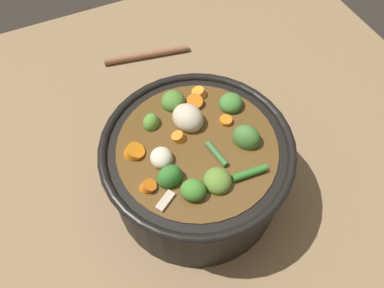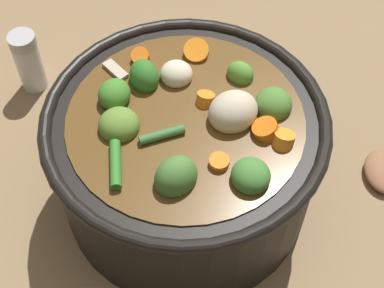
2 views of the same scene
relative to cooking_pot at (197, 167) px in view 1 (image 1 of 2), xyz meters
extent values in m
plane|color=#8C704C|center=(0.00, 0.00, -0.07)|extent=(1.10, 1.10, 0.00)
cylinder|color=black|center=(0.00, 0.00, -0.01)|extent=(0.27, 0.27, 0.13)
torus|color=black|center=(0.00, 0.00, 0.06)|extent=(0.29, 0.29, 0.01)
cylinder|color=brown|center=(0.00, 0.00, 0.00)|extent=(0.23, 0.23, 0.13)
ellipsoid|color=#34762A|center=(-0.03, 0.06, 0.07)|extent=(0.03, 0.04, 0.04)
ellipsoid|color=#4A7B36|center=(-0.02, -0.07, 0.07)|extent=(0.05, 0.05, 0.04)
ellipsoid|color=#528435|center=(0.09, 0.00, 0.06)|extent=(0.04, 0.05, 0.03)
ellipsoid|color=olive|center=(-0.06, 0.00, 0.06)|extent=(0.04, 0.04, 0.03)
ellipsoid|color=#589234|center=(0.06, 0.05, 0.06)|extent=(0.04, 0.04, 0.03)
ellipsoid|color=#468337|center=(0.05, -0.08, 0.07)|extent=(0.04, 0.04, 0.03)
ellipsoid|color=#45862D|center=(-0.06, 0.04, 0.07)|extent=(0.05, 0.05, 0.03)
cylinder|color=orange|center=(0.09, -0.04, 0.06)|extent=(0.03, 0.03, 0.02)
cylinder|color=orange|center=(-0.03, 0.09, 0.06)|extent=(0.03, 0.03, 0.02)
cylinder|color=orange|center=(0.02, -0.06, 0.06)|extent=(0.03, 0.03, 0.01)
cylinder|color=orange|center=(0.03, 0.09, 0.06)|extent=(0.03, 0.04, 0.03)
cylinder|color=orange|center=(0.02, 0.02, 0.06)|extent=(0.03, 0.03, 0.02)
cylinder|color=orange|center=(0.07, -0.03, 0.06)|extent=(0.03, 0.03, 0.02)
ellipsoid|color=beige|center=(0.05, -0.01, 0.07)|extent=(0.06, 0.06, 0.04)
ellipsoid|color=beige|center=(0.00, 0.05, 0.07)|extent=(0.04, 0.04, 0.03)
cylinder|color=#3D7439|center=(-0.03, -0.02, 0.06)|extent=(0.04, 0.02, 0.01)
cylinder|color=#337E2C|center=(-0.07, -0.04, 0.07)|extent=(0.01, 0.05, 0.01)
cube|color=beige|center=(-0.06, 0.07, 0.06)|extent=(0.03, 0.03, 0.01)
ellipsoid|color=#956242|center=(0.23, -0.02, -0.07)|extent=(0.05, 0.07, 0.02)
cylinder|color=#956242|center=(0.34, -0.04, -0.07)|extent=(0.05, 0.18, 0.02)
camera|label=1|loc=(-0.26, 0.13, 0.51)|focal=34.79mm
camera|label=2|loc=(-0.05, -0.35, 0.50)|focal=54.61mm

